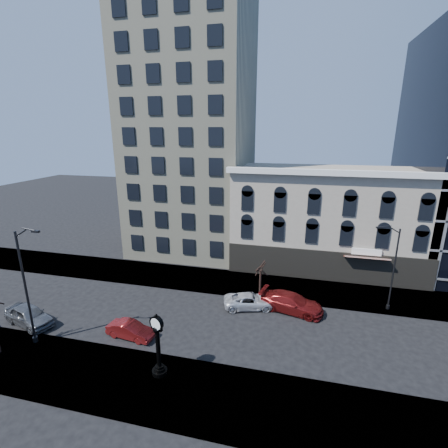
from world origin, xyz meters
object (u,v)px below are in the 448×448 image
(street_clock, at_px, (158,347))
(car_near_b, at_px, (130,330))
(street_lamp_near, at_px, (27,256))
(car_near_a, at_px, (29,315))

(street_clock, distance_m, car_near_b, 5.57)
(street_lamp_near, relative_size, car_near_b, 2.46)
(street_clock, xyz_separation_m, car_near_b, (-4.11, 3.41, -1.58))
(car_near_b, bearing_deg, car_near_a, 99.10)
(street_lamp_near, xyz_separation_m, car_near_a, (-3.23, 2.13, -6.68))
(street_lamp_near, distance_m, car_near_a, 7.72)
(street_clock, height_order, car_near_b, street_clock)
(car_near_b, bearing_deg, street_lamp_near, 118.49)
(car_near_a, height_order, car_near_b, car_near_a)
(street_lamp_near, distance_m, car_near_b, 9.67)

